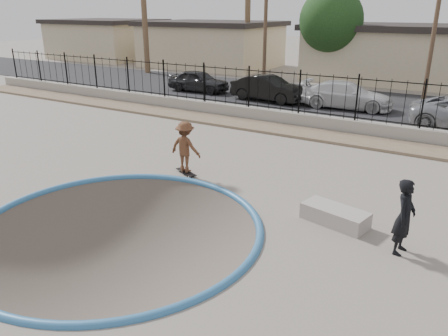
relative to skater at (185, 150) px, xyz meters
name	(u,v)px	position (x,y,z in m)	size (l,w,h in m)	color
ground	(309,141)	(0.75, 9.15, -1.91)	(120.00, 120.00, 2.20)	gray
bowl_pit	(117,229)	(0.75, -3.85, -0.81)	(6.84, 6.84, 1.80)	#463D35
coping_ring	(117,229)	(0.75, -3.85, -0.81)	(7.04, 7.04, 0.20)	#2E6596
rock_strip	(288,131)	(0.75, 6.35, -0.75)	(42.00, 1.60, 0.11)	#867158
retaining_wall	(298,120)	(0.75, 7.45, -0.51)	(42.00, 0.45, 0.60)	gray
fence	(299,93)	(0.75, 7.45, 0.69)	(40.00, 0.04, 1.80)	black
street	(342,100)	(0.75, 14.15, -0.79)	(90.00, 8.00, 0.04)	black
house_west_far	(106,39)	(-27.25, 23.65, 1.17)	(10.60, 8.60, 3.90)	#C0AD89
house_west	(211,44)	(-14.25, 23.65, 1.17)	(11.60, 8.60, 3.90)	#C0AD89
house_center	(384,52)	(0.75, 23.65, 1.17)	(10.60, 8.60, 3.90)	#C0AD89
utility_pole_left	(266,13)	(-5.25, 16.15, 3.90)	(1.70, 0.24, 9.00)	#473323
utility_pole_mid	(438,8)	(4.75, 16.15, 4.15)	(1.70, 0.24, 9.50)	#473323
street_tree_left	(331,20)	(-2.25, 20.15, 3.38)	(4.32, 4.32, 6.36)	#473323
skater	(185,150)	(0.00, 0.00, 0.00)	(1.04, 0.60, 1.61)	brown
skateboard	(186,172)	(0.00, 0.00, -0.74)	(0.93, 0.57, 0.08)	black
videographer	(404,217)	(6.74, -1.45, 0.03)	(0.61, 0.40, 1.68)	black
concrete_ledge	(335,216)	(5.11, -0.85, -0.61)	(1.60, 0.70, 0.40)	#A0948E
car_a	(199,81)	(-7.80, 12.15, -0.11)	(1.57, 3.90, 1.33)	black
car_b	(268,88)	(-2.81, 11.76, -0.07)	(1.49, 4.26, 1.41)	black
car_c	(347,95)	(1.52, 12.15, -0.09)	(1.90, 4.68, 1.36)	silver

